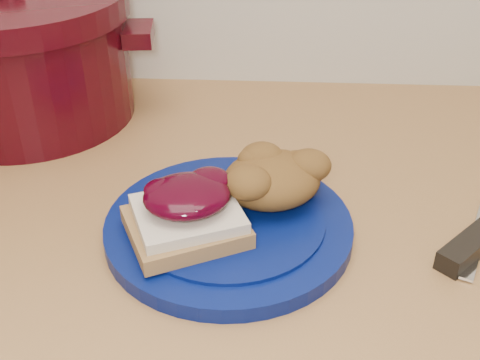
{
  "coord_description": "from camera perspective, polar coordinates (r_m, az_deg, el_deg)",
  "views": [
    {
      "loc": [
        -0.01,
        0.96,
        1.27
      ],
      "look_at": [
        -0.04,
        1.45,
        0.95
      ],
      "focal_mm": 45.0,
      "sensor_mm": 36.0,
      "label": 1
    }
  ],
  "objects": [
    {
      "name": "plate",
      "position": [
        0.59,
        -1.08,
        -4.47
      ],
      "size": [
        0.31,
        0.31,
        0.02
      ],
      "primitive_type": "cylinder",
      "rotation": [
        0.0,
        0.0,
        0.34
      ],
      "color": "#051151",
      "rests_on": "wood_countertop"
    },
    {
      "name": "sandwich",
      "position": [
        0.55,
        -5.09,
        -3.05
      ],
      "size": [
        0.13,
        0.12,
        0.05
      ],
      "rotation": [
        0.0,
        0.0,
        0.34
      ],
      "color": "olive",
      "rests_on": "plate"
    },
    {
      "name": "stuffing_mound",
      "position": [
        0.59,
        3.04,
        0.03
      ],
      "size": [
        0.12,
        0.11,
        0.05
      ],
      "primitive_type": "ellipsoid",
      "rotation": [
        0.0,
        0.0,
        0.34
      ],
      "color": "brown",
      "rests_on": "plate"
    },
    {
      "name": "butter_knife",
      "position": [
        0.64,
        21.78,
        -4.36
      ],
      "size": [
        0.08,
        0.15,
        0.0
      ],
      "primitive_type": "cube",
      "rotation": [
        0.0,
        0.0,
        1.16
      ],
      "color": "silver",
      "rests_on": "wood_countertop"
    },
    {
      "name": "dutch_oven",
      "position": [
        0.83,
        -19.95,
        11.05
      ],
      "size": [
        0.34,
        0.31,
        0.18
      ],
      "rotation": [
        0.0,
        0.0,
        0.11
      ],
      "color": "#34050C",
      "rests_on": "wood_countertop"
    }
  ]
}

